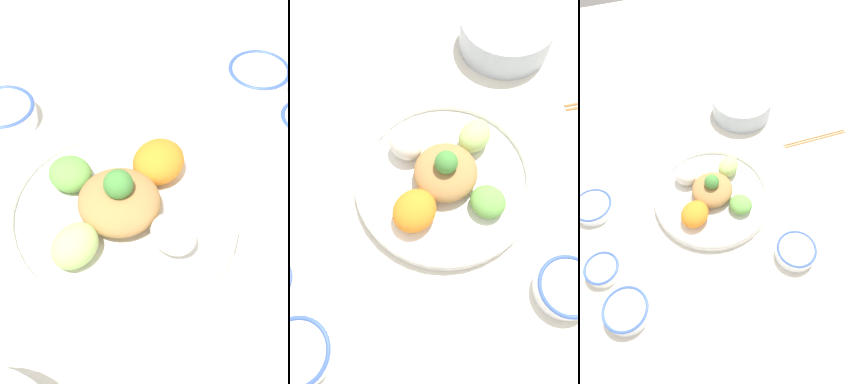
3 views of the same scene
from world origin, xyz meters
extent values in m
plane|color=silver|center=(0.00, 0.00, 0.00)|extent=(2.40, 2.40, 0.00)
cylinder|color=white|center=(-0.03, -0.01, 0.01)|extent=(0.35, 0.35, 0.02)
torus|color=white|center=(-0.03, -0.01, 0.03)|extent=(0.35, 0.35, 0.02)
ellipsoid|color=#6BAD4C|center=(-0.10, -0.07, 0.04)|extent=(0.09, 0.09, 0.04)
ellipsoid|color=#B7DB7A|center=(0.03, -0.08, 0.05)|extent=(0.09, 0.09, 0.06)
ellipsoid|color=white|center=(0.04, 0.05, 0.05)|extent=(0.09, 0.08, 0.06)
ellipsoid|color=orange|center=(-0.09, 0.06, 0.05)|extent=(0.11, 0.11, 0.06)
ellipsoid|color=#AD7F47|center=(-0.03, -0.01, 0.05)|extent=(0.12, 0.12, 0.05)
sphere|color=#478E3D|center=(-0.03, -0.01, 0.09)|extent=(0.04, 0.04, 0.04)
cylinder|color=white|center=(-0.28, 0.28, 0.02)|extent=(0.11, 0.11, 0.04)
torus|color=#38569E|center=(-0.28, 0.28, 0.04)|extent=(0.11, 0.11, 0.01)
cylinder|color=maroon|center=(-0.28, 0.28, 0.03)|extent=(0.09, 0.09, 0.00)
cylinder|color=white|center=(-0.27, -0.17, 0.02)|extent=(0.11, 0.11, 0.04)
torus|color=#38569E|center=(-0.27, -0.17, 0.04)|extent=(0.11, 0.11, 0.01)
cylinder|color=#5B3319|center=(-0.27, -0.17, 0.03)|extent=(0.09, 0.09, 0.00)
camera|label=1|loc=(0.42, -0.07, 0.65)|focal=50.00mm
camera|label=2|loc=(-0.31, 0.07, 0.67)|focal=35.00mm
camera|label=3|loc=(-0.52, 0.12, 0.82)|focal=30.00mm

